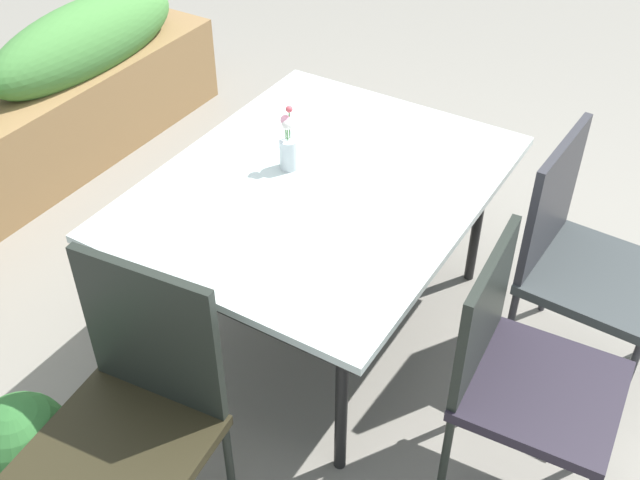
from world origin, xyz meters
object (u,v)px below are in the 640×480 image
(dining_table, at_px, (320,192))
(potted_plant, at_px, (28,456))
(flower_vase, at_px, (289,148))
(chair_near_left, at_px, (520,368))
(chair_near_right, at_px, (580,252))
(planter_box, at_px, (3,131))
(chair_end_left, at_px, (132,409))

(dining_table, bearing_deg, potted_plant, 164.17)
(dining_table, distance_m, flower_vase, 0.21)
(potted_plant, bearing_deg, chair_near_left, -54.63)
(chair_near_right, xyz_separation_m, planter_box, (-0.36, 2.74, -0.16))
(chair_end_left, height_order, planter_box, chair_end_left)
(planter_box, height_order, potted_plant, planter_box)
(chair_end_left, bearing_deg, chair_near_right, -129.79)
(chair_near_right, height_order, planter_box, chair_near_right)
(dining_table, bearing_deg, chair_end_left, 179.47)
(chair_near_left, xyz_separation_m, chair_end_left, (-0.73, 0.94, -0.03))
(chair_end_left, xyz_separation_m, planter_box, (1.03, 1.81, -0.14))
(flower_vase, relative_size, planter_box, 0.09)
(flower_vase, bearing_deg, chair_end_left, -172.45)
(planter_box, bearing_deg, chair_near_left, -96.31)
(chair_end_left, relative_size, potted_plant, 1.99)
(chair_end_left, bearing_deg, potted_plant, 21.37)
(chair_near_left, bearing_deg, chair_end_left, -55.76)
(chair_near_left, distance_m, potted_plant, 1.60)
(chair_end_left, relative_size, flower_vase, 3.76)
(dining_table, distance_m, chair_near_left, 0.99)
(chair_end_left, distance_m, flower_vase, 1.13)
(potted_plant, bearing_deg, dining_table, -15.83)
(chair_near_right, xyz_separation_m, flower_vase, (-0.30, 1.07, 0.26))
(chair_near_left, relative_size, flower_vase, 3.66)
(chair_near_left, height_order, potted_plant, chair_near_left)
(dining_table, xyz_separation_m, planter_box, (-0.03, 1.82, -0.29))
(planter_box, bearing_deg, potted_plant, -129.53)
(chair_end_left, distance_m, chair_near_right, 1.67)
(chair_end_left, bearing_deg, planter_box, -35.80)
(chair_near_right, bearing_deg, planter_box, -79.99)
(chair_near_right, distance_m, flower_vase, 1.15)
(dining_table, height_order, flower_vase, flower_vase)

